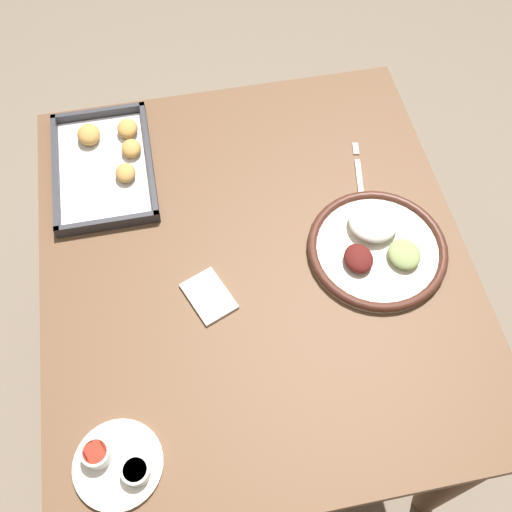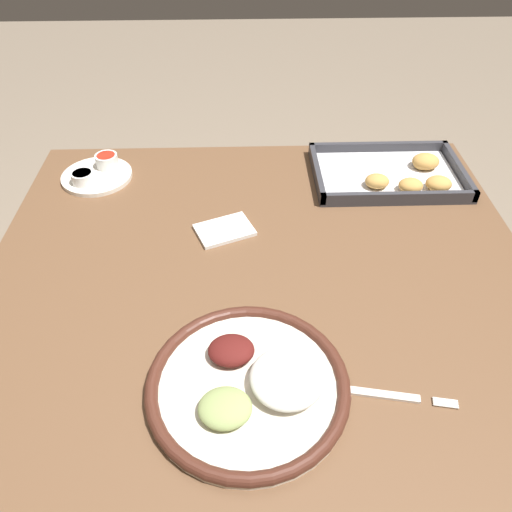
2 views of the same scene
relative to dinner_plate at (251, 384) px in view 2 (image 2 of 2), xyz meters
The scene contains 7 objects.
ground_plane 0.79m from the dinner_plate, 84.74° to the left, with size 8.00×8.00×0.00m, color #7A6B59.
dining_table 0.29m from the dinner_plate, 84.74° to the left, with size 1.01×0.90×0.74m.
dinner_plate is the anchor object (origin of this frame).
fork 0.18m from the dinner_plate, ahead, with size 0.20×0.05×0.00m.
saucer_plate 0.67m from the dinner_plate, 120.60° to the left, with size 0.16×0.16×0.04m.
baking_tray 0.65m from the dinner_plate, 57.89° to the left, with size 0.34×0.22×0.04m.
napkin 0.37m from the dinner_plate, 96.93° to the left, with size 0.13×0.11×0.01m.
Camera 2 is at (-0.03, -0.67, 1.37)m, focal length 35.00 mm.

